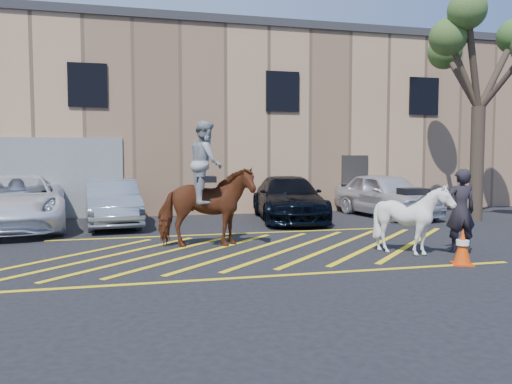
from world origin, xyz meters
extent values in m
plane|color=black|center=(0.00, 0.00, 0.00)|extent=(90.00, 90.00, 0.00)
imported|color=white|center=(-5.89, 4.58, 0.81)|extent=(3.43, 6.12, 1.62)
imported|color=#939AA1|center=(-3.19, 4.81, 0.72)|extent=(1.96, 4.48, 1.43)
imported|color=black|center=(2.55, 4.78, 0.73)|extent=(2.71, 5.27, 1.46)
imported|color=silver|center=(6.24, 4.88, 0.79)|extent=(2.48, 4.84, 1.57)
imported|color=black|center=(4.53, -1.63, 0.94)|extent=(0.75, 0.55, 1.87)
cube|color=tan|center=(0.00, 12.00, 3.50)|extent=(32.00, 10.00, 7.00)
cube|color=#2D2D30|center=(0.00, 12.00, 7.15)|extent=(32.20, 10.20, 0.30)
cube|color=black|center=(-4.00, 6.96, 4.60)|extent=(1.30, 0.08, 1.50)
cube|color=black|center=(3.00, 6.96, 4.60)|extent=(1.30, 0.08, 1.50)
cube|color=black|center=(9.00, 6.96, 4.60)|extent=(1.30, 0.08, 1.50)
cube|color=#38332D|center=(6.00, 6.96, 1.10)|extent=(1.10, 0.08, 2.20)
cube|color=yellow|center=(-4.20, -0.30, 0.01)|extent=(4.20, 4.20, 0.01)
cube|color=yellow|center=(-3.15, -0.30, 0.01)|extent=(4.20, 4.20, 0.01)
cube|color=yellow|center=(-2.10, -0.30, 0.01)|extent=(4.20, 4.20, 0.01)
cube|color=yellow|center=(-1.05, -0.30, 0.01)|extent=(4.20, 4.20, 0.01)
cube|color=yellow|center=(0.00, -0.30, 0.01)|extent=(4.20, 4.20, 0.01)
cube|color=yellow|center=(1.05, -0.30, 0.01)|extent=(4.20, 4.20, 0.01)
cube|color=yellow|center=(2.10, -0.30, 0.01)|extent=(4.20, 4.20, 0.01)
cube|color=yellow|center=(3.15, -0.30, 0.01)|extent=(4.20, 4.20, 0.01)
cube|color=yellow|center=(4.20, -0.30, 0.01)|extent=(4.20, 4.20, 0.01)
cube|color=yellow|center=(0.00, 2.20, 0.01)|extent=(9.50, 0.12, 0.01)
cube|color=yellow|center=(0.00, -2.80, 0.01)|extent=(9.50, 0.12, 0.01)
imported|color=maroon|center=(-0.88, 0.37, 0.95)|extent=(2.32, 1.19, 1.90)
imported|color=#95989E|center=(-0.88, 0.37, 2.00)|extent=(0.80, 0.99, 1.93)
cube|color=black|center=(-0.88, 0.37, 1.61)|extent=(0.50, 0.59, 0.14)
imported|color=silver|center=(3.35, -1.62, 0.78)|extent=(1.32, 1.47, 1.55)
cube|color=black|center=(3.35, -1.62, 1.38)|extent=(0.58, 0.49, 0.14)
cube|color=#DC3C08|center=(3.76, -2.78, 0.01)|extent=(0.49, 0.49, 0.03)
cone|color=#DE4109|center=(3.76, -2.78, 0.38)|extent=(0.32, 0.32, 0.70)
cylinder|color=white|center=(3.76, -2.78, 0.44)|extent=(0.25, 0.25, 0.10)
cylinder|color=#423728|center=(8.63, 3.15, 1.90)|extent=(0.44, 0.44, 3.80)
cylinder|color=#443529|center=(9.41, 3.29, 4.97)|extent=(1.76, 0.51, 2.68)
cylinder|color=#45322A|center=(8.56, 4.01, 4.80)|extent=(0.33, 1.88, 2.34)
cylinder|color=#4B3F2D|center=(8.02, 3.15, 4.85)|extent=(1.40, 0.20, 2.39)
cylinder|color=#49382C|center=(8.97, 2.43, 4.59)|extent=(0.78, 1.62, 1.96)
cylinder|color=#49392C|center=(8.16, 2.88, 5.20)|extent=(1.16, 0.77, 3.11)
sphere|color=#4A642B|center=(8.48, 4.87, 5.91)|extent=(1.20, 1.20, 1.20)
sphere|color=#46642A|center=(7.41, 3.15, 6.00)|extent=(1.20, 1.20, 1.20)
sphere|color=#4F7030|center=(7.68, 2.61, 6.71)|extent=(1.20, 1.20, 1.20)
camera|label=1|loc=(-2.55, -11.25, 2.13)|focal=35.00mm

